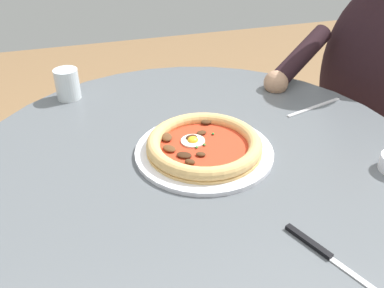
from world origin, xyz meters
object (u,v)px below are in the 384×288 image
(dining_table, at_px, (196,216))
(pizza_on_plate, at_px, (204,146))
(steak_knife, at_px, (324,253))
(fork_utensil, at_px, (314,107))
(cafe_chair_diner, at_px, (382,121))
(diner_person, at_px, (358,135))
(water_glass, at_px, (68,86))

(dining_table, xyz_separation_m, pizza_on_plate, (0.01, -0.02, 0.19))
(steak_knife, relative_size, fork_utensil, 1.14)
(pizza_on_plate, distance_m, cafe_chair_diner, 0.85)
(steak_knife, xyz_separation_m, cafe_chair_diner, (0.64, -0.67, -0.21))
(steak_knife, height_order, cafe_chair_diner, cafe_chair_diner)
(steak_knife, xyz_separation_m, diner_person, (0.59, -0.54, -0.22))
(diner_person, xyz_separation_m, cafe_chair_diner, (0.05, -0.13, 0.01))
(dining_table, height_order, pizza_on_plate, pizza_on_plate)
(water_glass, xyz_separation_m, steak_knife, (-0.70, -0.36, -0.03))
(steak_knife, bearing_deg, fork_utensil, -28.98)
(diner_person, height_order, cafe_chair_diner, diner_person)
(diner_person, bearing_deg, steak_knife, 137.75)
(water_glass, height_order, steak_knife, water_glass)
(water_glass, bearing_deg, steak_knife, -152.67)
(dining_table, relative_size, steak_knife, 4.93)
(dining_table, xyz_separation_m, fork_utensil, (0.13, -0.36, 0.18))
(water_glass, relative_size, diner_person, 0.07)
(dining_table, xyz_separation_m, water_glass, (0.37, 0.25, 0.21))
(fork_utensil, bearing_deg, steak_knife, 151.02)
(water_glass, bearing_deg, diner_person, -97.12)
(dining_table, relative_size, water_glass, 12.33)
(water_glass, height_order, fork_utensil, water_glass)
(pizza_on_plate, xyz_separation_m, cafe_chair_diner, (0.31, -0.76, -0.23))
(dining_table, bearing_deg, diner_person, -68.09)
(diner_person, relative_size, cafe_chair_diner, 1.36)
(water_glass, bearing_deg, fork_utensil, -111.88)
(water_glass, distance_m, fork_utensil, 0.66)
(steak_knife, relative_size, cafe_chair_diner, 0.24)
(steak_knife, distance_m, fork_utensil, 0.52)
(dining_table, distance_m, fork_utensil, 0.42)
(cafe_chair_diner, bearing_deg, diner_person, 111.12)
(dining_table, relative_size, pizza_on_plate, 3.36)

